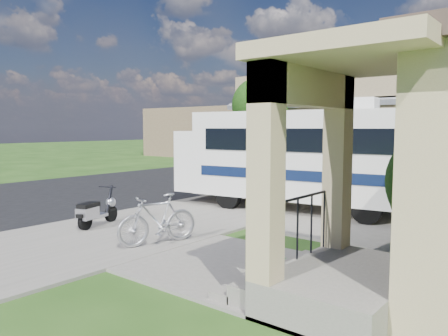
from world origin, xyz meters
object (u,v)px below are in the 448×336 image
Objects in this scene: bicycle at (158,222)px; garden_hose at (290,268)px; motorhome at (301,155)px; scooter at (96,211)px; pickup_truck at (270,158)px; van at (321,149)px.

bicycle is 2.95m from garden_hose.
garden_hose is at bearing -70.46° from motorhome.
bicycle is at bearing -101.38° from motorhome.
motorhome is 5.80m from garden_hose.
scooter is 0.81× the size of bicycle.
pickup_truck is at bearing 124.21° from garden_hose.
motorhome is at bearing 104.63° from bicycle.
bicycle is at bearing -173.97° from garden_hose.
motorhome reaches higher than scooter.
scooter reaches higher than garden_hose.
motorhome reaches higher than pickup_truck.
pickup_truck is 7.41m from van.
scooter is 3.62× the size of garden_hose.
pickup_truck reaches higher than bicycle.
motorhome reaches higher than garden_hose.
van is at bearing -79.82° from pickup_truck.
van is 17.62× the size of garden_hose.
garden_hose is (5.23, 0.16, -0.34)m from scooter.
motorhome is 5.89m from scooter.
scooter is 21.69m from van.
pickup_truck reaches higher than scooter.
garden_hose is (2.90, 0.31, -0.42)m from bicycle.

